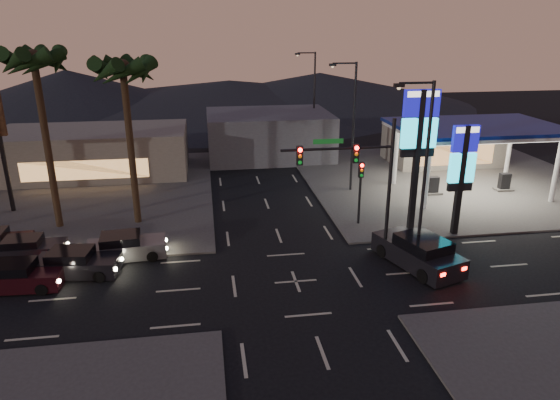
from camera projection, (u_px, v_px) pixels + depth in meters
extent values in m
plane|color=black|center=(296.00, 281.00, 25.88)|extent=(140.00, 140.00, 0.00)
cube|color=#47443F|center=(445.00, 178.00, 43.04)|extent=(24.00, 24.00, 0.12)
cube|color=#47443F|center=(55.00, 196.00, 38.49)|extent=(24.00, 24.00, 0.12)
cylinder|color=silver|center=(427.00, 177.00, 34.99)|extent=(0.36, 0.36, 5.00)
cylinder|color=silver|center=(556.00, 171.00, 36.41)|extent=(0.36, 0.36, 5.00)
cylinder|color=silver|center=(396.00, 156.00, 40.58)|extent=(0.36, 0.36, 5.00)
cylinder|color=silver|center=(509.00, 151.00, 42.00)|extent=(0.36, 0.36, 5.00)
cube|color=silver|center=(476.00, 128.00, 37.60)|extent=(12.00, 8.00, 0.50)
cube|color=white|center=(476.00, 132.00, 37.70)|extent=(11.60, 7.60, 0.06)
cube|color=navy|center=(477.00, 126.00, 37.55)|extent=(12.20, 8.20, 0.25)
cube|color=black|center=(433.00, 185.00, 38.64)|extent=(0.80, 0.50, 1.40)
cube|color=black|center=(504.00, 182.00, 39.49)|extent=(0.80, 0.50, 1.40)
cube|color=#726B5B|center=(442.00, 142.00, 47.34)|extent=(10.00, 6.00, 4.00)
cube|color=black|center=(416.00, 164.00, 30.71)|extent=(0.35, 0.35, 9.00)
cube|color=#100D97|center=(422.00, 103.00, 29.47)|extent=(2.20, 0.30, 1.60)
cube|color=white|center=(423.00, 94.00, 29.29)|extent=(1.98, 0.32, 0.35)
cube|color=#1ADDFC|center=(419.00, 133.00, 30.07)|extent=(2.20, 0.30, 1.80)
cube|color=black|center=(417.00, 152.00, 30.47)|extent=(2.09, 0.28, 0.50)
cube|color=black|center=(460.00, 182.00, 30.46)|extent=(0.35, 0.35, 7.00)
cube|color=#100D97|center=(465.00, 139.00, 29.56)|extent=(1.60, 0.30, 1.60)
cube|color=white|center=(467.00, 129.00, 29.38)|extent=(1.44, 0.32, 0.35)
cube|color=#1ADDFC|center=(462.00, 168.00, 30.16)|extent=(1.60, 0.30, 1.80)
cube|color=black|center=(459.00, 187.00, 30.56)|extent=(1.52, 0.28, 0.50)
cylinder|color=black|center=(389.00, 191.00, 27.19)|extent=(0.20, 0.20, 8.00)
cylinder|color=black|center=(337.00, 149.00, 25.93)|extent=(6.00, 0.14, 0.14)
cube|color=#0C3F14|center=(328.00, 141.00, 25.72)|extent=(1.60, 0.05, 0.25)
cube|color=black|center=(356.00, 153.00, 26.17)|extent=(0.32, 0.25, 1.00)
sphere|color=#FF0C07|center=(357.00, 148.00, 25.92)|extent=(0.22, 0.22, 0.22)
sphere|color=orange|center=(357.00, 154.00, 26.03)|extent=(0.20, 0.20, 0.20)
sphere|color=#0CB226|center=(356.00, 160.00, 26.14)|extent=(0.20, 0.20, 0.20)
cube|color=black|center=(300.00, 156.00, 25.74)|extent=(0.32, 0.25, 1.00)
sphere|color=#FF0C07|center=(300.00, 150.00, 25.49)|extent=(0.22, 0.22, 0.22)
sphere|color=orange|center=(300.00, 156.00, 25.60)|extent=(0.20, 0.20, 0.20)
sphere|color=#0CB226|center=(300.00, 163.00, 25.71)|extent=(0.20, 0.20, 0.20)
cylinder|color=black|center=(360.00, 196.00, 32.51)|extent=(0.16, 0.16, 4.00)
cube|color=black|center=(361.00, 170.00, 31.91)|extent=(0.32, 0.25, 1.00)
sphere|color=#FF0C07|center=(362.00, 165.00, 31.66)|extent=(0.22, 0.22, 0.22)
sphere|color=orange|center=(362.00, 170.00, 31.77)|extent=(0.20, 0.20, 0.20)
sphere|color=#0CB226|center=(362.00, 175.00, 31.88)|extent=(0.20, 0.20, 0.20)
cylinder|color=black|center=(425.00, 178.00, 26.13)|extent=(0.18, 0.18, 10.00)
cylinder|color=black|center=(417.00, 83.00, 24.37)|extent=(1.80, 0.12, 0.12)
cube|color=black|center=(399.00, 85.00, 24.28)|extent=(0.50, 0.25, 0.18)
sphere|color=#FFCC8C|center=(399.00, 88.00, 24.32)|extent=(0.20, 0.20, 0.20)
cylinder|color=black|center=(353.00, 129.00, 38.25)|extent=(0.18, 0.18, 10.00)
cylinder|color=black|center=(345.00, 63.00, 36.48)|extent=(1.80, 0.12, 0.12)
cube|color=black|center=(333.00, 65.00, 36.39)|extent=(0.50, 0.25, 0.18)
sphere|color=#FFCC8C|center=(333.00, 66.00, 36.43)|extent=(0.20, 0.20, 0.20)
cylinder|color=black|center=(314.00, 102.00, 51.29)|extent=(0.18, 0.18, 10.00)
cylinder|color=black|center=(306.00, 53.00, 49.53)|extent=(1.80, 0.12, 0.12)
cube|color=black|center=(298.00, 54.00, 49.44)|extent=(0.50, 0.25, 0.18)
sphere|color=#FFCC8C|center=(298.00, 55.00, 49.48)|extent=(0.20, 0.20, 0.20)
cylinder|color=black|center=(131.00, 149.00, 31.75)|extent=(0.44, 0.44, 10.20)
sphere|color=black|center=(122.00, 66.00, 30.05)|extent=(0.90, 0.90, 0.90)
cone|color=black|center=(145.00, 71.00, 30.33)|extent=(0.90, 2.74, 1.91)
cone|color=black|center=(140.00, 70.00, 31.13)|extent=(2.57, 2.57, 1.91)
cone|color=black|center=(126.00, 70.00, 31.36)|extent=(2.74, 0.90, 1.91)
cone|color=black|center=(110.00, 70.00, 30.87)|extent=(2.57, 2.57, 1.91)
cone|color=black|center=(101.00, 72.00, 29.96)|extent=(0.90, 2.74, 1.91)
cone|color=black|center=(105.00, 73.00, 29.16)|extent=(2.57, 2.57, 1.91)
cone|color=black|center=(120.00, 74.00, 28.93)|extent=(2.74, 0.90, 1.91)
cone|color=black|center=(137.00, 73.00, 29.42)|extent=(2.57, 2.57, 1.91)
cylinder|color=black|center=(47.00, 147.00, 30.94)|extent=(0.44, 0.44, 10.80)
sphere|color=black|center=(33.00, 57.00, 29.14)|extent=(0.90, 0.90, 0.90)
cone|color=black|center=(57.00, 62.00, 29.42)|extent=(0.90, 2.74, 1.91)
cone|color=black|center=(55.00, 61.00, 30.22)|extent=(2.57, 2.57, 1.91)
cone|color=black|center=(41.00, 61.00, 30.45)|extent=(2.74, 0.90, 1.91)
cone|color=black|center=(22.00, 61.00, 29.96)|extent=(2.57, 2.57, 1.91)
cone|color=black|center=(10.00, 62.00, 29.05)|extent=(0.90, 2.74, 1.91)
cone|color=black|center=(12.00, 64.00, 28.25)|extent=(2.57, 2.57, 1.91)
cone|color=black|center=(27.00, 64.00, 28.02)|extent=(2.74, 0.90, 1.91)
cone|color=black|center=(46.00, 63.00, 28.51)|extent=(2.57, 2.57, 1.91)
cylinder|color=black|center=(6.00, 171.00, 34.43)|extent=(0.30, 0.30, 6.00)
cube|color=#726B5B|center=(94.00, 152.00, 43.72)|extent=(16.00, 8.00, 4.00)
cube|color=#4C4C51|center=(269.00, 135.00, 49.65)|extent=(12.00, 9.00, 4.40)
cone|color=black|center=(68.00, 90.00, 77.24)|extent=(40.00, 40.00, 6.00)
cone|color=black|center=(320.00, 88.00, 83.09)|extent=(50.00, 50.00, 5.00)
cone|color=black|center=(230.00, 93.00, 81.12)|extent=(60.00, 60.00, 4.00)
cube|color=black|center=(78.00, 266.00, 26.39)|extent=(4.49, 2.31, 0.88)
cube|color=black|center=(70.00, 256.00, 26.19)|extent=(2.34, 1.91, 0.64)
cylinder|color=black|center=(109.00, 262.00, 27.29)|extent=(0.65, 0.31, 0.63)
cylinder|color=black|center=(99.00, 277.00, 25.73)|extent=(0.65, 0.31, 0.63)
cylinder|color=black|center=(58.00, 263.00, 27.21)|extent=(0.65, 0.31, 0.63)
cylinder|color=black|center=(46.00, 277.00, 25.65)|extent=(0.65, 0.31, 0.63)
sphere|color=#FFF2BF|center=(121.00, 259.00, 26.99)|extent=(0.22, 0.22, 0.22)
sphere|color=#FFF2BF|center=(115.00, 269.00, 25.88)|extent=(0.22, 0.22, 0.22)
cube|color=#FF140A|center=(41.00, 259.00, 26.84)|extent=(0.11, 0.25, 0.14)
cube|color=#FF140A|center=(31.00, 269.00, 25.73)|extent=(0.11, 0.25, 0.14)
cube|color=black|center=(19.00, 279.00, 25.06)|extent=(4.32, 2.01, 0.87)
cube|color=black|center=(11.00, 269.00, 24.84)|extent=(2.20, 1.75, 0.62)
cylinder|color=black|center=(53.00, 274.00, 26.02)|extent=(0.63, 0.26, 0.62)
cylinder|color=black|center=(42.00, 289.00, 24.49)|extent=(0.63, 0.26, 0.62)
sphere|color=#FFF2BF|center=(66.00, 270.00, 25.77)|extent=(0.21, 0.21, 0.21)
sphere|color=#FFF2BF|center=(59.00, 281.00, 24.69)|extent=(0.21, 0.21, 0.21)
cube|color=#5F5E61|center=(127.00, 249.00, 28.35)|extent=(4.48, 2.19, 0.89)
cube|color=black|center=(121.00, 240.00, 28.09)|extent=(2.30, 1.86, 0.64)
cylinder|color=black|center=(152.00, 244.00, 29.50)|extent=(0.65, 0.29, 0.63)
cylinder|color=black|center=(152.00, 256.00, 27.97)|extent=(0.65, 0.29, 0.63)
cylinder|color=black|center=(103.00, 249.00, 28.89)|extent=(0.65, 0.29, 0.63)
cylinder|color=black|center=(101.00, 261.00, 27.36)|extent=(0.65, 0.29, 0.63)
sphere|color=#FFF2BF|center=(166.00, 240.00, 29.35)|extent=(0.22, 0.22, 0.22)
sphere|color=#FFF2BF|center=(166.00, 248.00, 28.27)|extent=(0.22, 0.22, 0.22)
cube|color=#FF140A|center=(88.00, 246.00, 28.37)|extent=(0.10, 0.25, 0.14)
cube|color=#FF140A|center=(85.00, 255.00, 27.28)|extent=(0.10, 0.25, 0.14)
cube|color=black|center=(29.00, 251.00, 28.22)|extent=(3.93, 1.68, 0.80)
cube|color=black|center=(23.00, 243.00, 28.00)|extent=(1.97, 1.53, 0.58)
cylinder|color=black|center=(56.00, 247.00, 29.18)|extent=(0.57, 0.22, 0.57)
cylinder|color=black|center=(49.00, 258.00, 27.77)|extent=(0.57, 0.22, 0.57)
cylinder|color=black|center=(11.00, 250.00, 28.80)|extent=(0.57, 0.22, 0.57)
cylinder|color=black|center=(1.00, 262.00, 27.40)|extent=(0.57, 0.22, 0.57)
sphere|color=#FFF2BF|center=(68.00, 244.00, 28.99)|extent=(0.20, 0.20, 0.20)
sphere|color=#FFF2BF|center=(63.00, 252.00, 27.99)|extent=(0.20, 0.20, 0.20)
cylinder|color=black|center=(23.00, 241.00, 29.95)|extent=(0.61, 0.24, 0.60)
cylinder|color=black|center=(14.00, 252.00, 28.47)|extent=(0.61, 0.24, 0.60)
sphere|color=#FFF2BF|center=(34.00, 237.00, 29.77)|extent=(0.21, 0.21, 0.21)
sphere|color=#FFF2BF|center=(29.00, 245.00, 28.72)|extent=(0.21, 0.21, 0.21)
cube|color=black|center=(417.00, 254.00, 27.39)|extent=(3.79, 5.74, 1.08)
cube|color=black|center=(423.00, 245.00, 26.85)|extent=(2.78, 3.16, 0.78)
cylinder|color=black|center=(383.00, 251.00, 28.46)|extent=(0.52, 0.82, 0.77)
cylinder|color=black|center=(410.00, 244.00, 29.34)|extent=(0.52, 0.82, 0.77)
cylinder|color=black|center=(424.00, 276.00, 25.63)|extent=(0.52, 0.82, 0.77)
cylinder|color=black|center=(453.00, 268.00, 26.51)|extent=(0.52, 0.82, 0.77)
cube|color=#FF140A|center=(443.00, 275.00, 24.80)|extent=(0.32, 0.19, 0.17)
cube|color=#FF140A|center=(464.00, 269.00, 25.42)|extent=(0.32, 0.19, 0.17)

